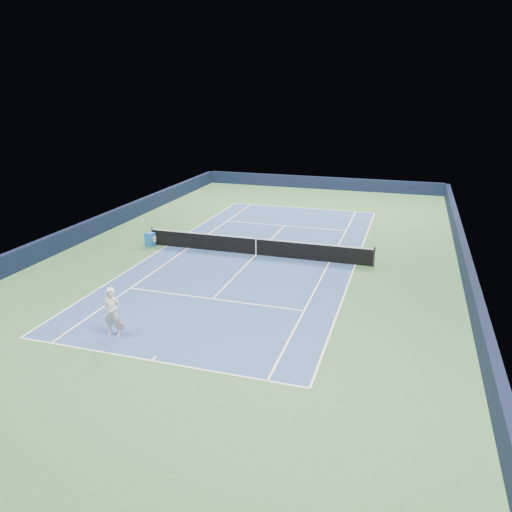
% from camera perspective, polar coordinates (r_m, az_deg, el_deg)
% --- Properties ---
extents(ground, '(40.00, 40.00, 0.00)m').
position_cam_1_polar(ground, '(27.75, -0.00, 0.14)').
color(ground, '#335C32').
rests_on(ground, ground).
extents(wall_far, '(22.00, 0.35, 1.10)m').
position_cam_1_polar(wall_far, '(46.35, 7.44, 8.29)').
color(wall_far, black).
rests_on(wall_far, ground).
extents(wall_right, '(0.35, 40.00, 1.10)m').
position_cam_1_polar(wall_right, '(26.60, 22.85, -0.99)').
color(wall_right, black).
rests_on(wall_right, ground).
extents(wall_left, '(0.35, 40.00, 1.10)m').
position_cam_1_polar(wall_left, '(32.38, -18.63, 2.89)').
color(wall_left, black).
rests_on(wall_left, ground).
extents(court_surface, '(10.97, 23.77, 0.01)m').
position_cam_1_polar(court_surface, '(27.75, -0.00, 0.14)').
color(court_surface, navy).
rests_on(court_surface, ground).
extents(baseline_far, '(10.97, 0.08, 0.00)m').
position_cam_1_polar(baseline_far, '(38.83, 5.28, 5.51)').
color(baseline_far, white).
rests_on(baseline_far, ground).
extents(baseline_near, '(10.97, 0.08, 0.00)m').
position_cam_1_polar(baseline_near, '(17.75, -11.82, -11.63)').
color(baseline_near, white).
rests_on(baseline_near, ground).
extents(sideline_doubles_right, '(0.08, 23.77, 0.00)m').
position_cam_1_polar(sideline_doubles_right, '(26.72, 11.29, -0.97)').
color(sideline_doubles_right, white).
rests_on(sideline_doubles_right, ground).
extents(sideline_doubles_left, '(0.08, 23.77, 0.00)m').
position_cam_1_polar(sideline_doubles_left, '(29.78, -10.13, 1.16)').
color(sideline_doubles_left, white).
rests_on(sideline_doubles_left, ground).
extents(sideline_singles_right, '(0.08, 23.77, 0.00)m').
position_cam_1_polar(sideline_singles_right, '(26.87, 8.40, -0.69)').
color(sideline_singles_right, white).
rests_on(sideline_singles_right, ground).
extents(sideline_singles_left, '(0.08, 23.77, 0.00)m').
position_cam_1_polar(sideline_singles_left, '(29.19, -7.73, 0.93)').
color(sideline_singles_left, white).
rests_on(sideline_singles_left, ground).
extents(service_line_far, '(8.23, 0.08, 0.00)m').
position_cam_1_polar(service_line_far, '(33.65, 3.27, 3.48)').
color(service_line_far, white).
rests_on(service_line_far, ground).
extents(service_line_near, '(8.23, 0.08, 0.00)m').
position_cam_1_polar(service_line_near, '(22.14, -4.99, -4.90)').
color(service_line_near, white).
rests_on(service_line_near, ground).
extents(center_service_line, '(0.08, 12.80, 0.00)m').
position_cam_1_polar(center_service_line, '(27.75, -0.00, 0.16)').
color(center_service_line, white).
rests_on(center_service_line, ground).
extents(center_mark_far, '(0.08, 0.30, 0.00)m').
position_cam_1_polar(center_mark_far, '(38.69, 5.24, 5.46)').
color(center_mark_far, white).
rests_on(center_mark_far, ground).
extents(center_mark_near, '(0.08, 0.30, 0.00)m').
position_cam_1_polar(center_mark_near, '(17.86, -11.59, -11.41)').
color(center_mark_near, white).
rests_on(center_mark_near, ground).
extents(tennis_net, '(12.90, 0.10, 1.07)m').
position_cam_1_polar(tennis_net, '(27.60, -0.00, 1.13)').
color(tennis_net, black).
rests_on(tennis_net, ground).
extents(sponsor_cube, '(0.57, 0.50, 0.80)m').
position_cam_1_polar(sponsor_cube, '(29.83, -11.99, 1.86)').
color(sponsor_cube, '#1E61B5').
rests_on(sponsor_cube, ground).
extents(tennis_player, '(0.87, 1.31, 1.90)m').
position_cam_1_polar(tennis_player, '(19.33, -16.09, -6.21)').
color(tennis_player, white).
rests_on(tennis_player, ground).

